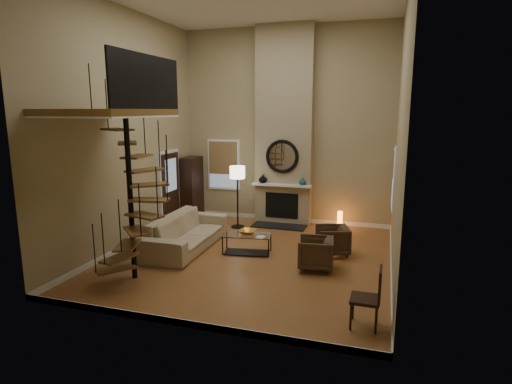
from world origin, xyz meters
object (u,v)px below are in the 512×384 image
(armchair_far, at_px, (319,253))
(coffee_table, at_px, (247,241))
(side_chair, at_px, (371,295))
(accent_lamp, at_px, (340,220))
(sofa, at_px, (187,232))
(armchair_near, at_px, (335,240))
(floor_lamp, at_px, (237,177))
(hutch, at_px, (192,187))

(armchair_far, distance_m, coffee_table, 1.79)
(side_chair, bearing_deg, accent_lamp, 101.00)
(sofa, xyz_separation_m, armchair_far, (3.20, -0.47, -0.04))
(armchair_near, distance_m, floor_lamp, 3.43)
(coffee_table, relative_size, accent_lamp, 2.32)
(coffee_table, height_order, floor_lamp, floor_lamp)
(armchair_far, bearing_deg, coffee_table, -113.25)
(armchair_far, xyz_separation_m, coffee_table, (-1.71, 0.51, -0.07))
(armchair_far, xyz_separation_m, floor_lamp, (-2.66, 2.52, 1.06))
(coffee_table, xyz_separation_m, side_chair, (2.82, -2.60, 0.24))
(hutch, bearing_deg, armchair_near, -25.13)
(sofa, height_order, coffee_table, sofa)
(accent_lamp, height_order, side_chair, side_chair)
(hutch, xyz_separation_m, armchair_near, (4.53, -2.13, -0.60))
(sofa, distance_m, floor_lamp, 2.35)
(armchair_near, height_order, floor_lamp, floor_lamp)
(armchair_far, distance_m, side_chair, 2.37)
(hutch, relative_size, armchair_far, 2.56)
(sofa, height_order, side_chair, side_chair)
(accent_lamp, bearing_deg, coffee_table, -124.28)
(hutch, xyz_separation_m, sofa, (1.11, -2.64, -0.55))
(floor_lamp, bearing_deg, sofa, -104.93)
(armchair_far, bearing_deg, armchair_near, 160.76)
(floor_lamp, bearing_deg, armchair_far, -43.43)
(armchair_near, distance_m, side_chair, 3.21)
(armchair_near, height_order, side_chair, side_chair)
(hutch, xyz_separation_m, accent_lamp, (4.40, 0.04, -0.70))
(hutch, distance_m, sofa, 2.91)
(accent_lamp, bearing_deg, hutch, -179.45)
(accent_lamp, bearing_deg, sofa, -140.84)
(coffee_table, bearing_deg, armchair_far, -16.50)
(sofa, height_order, armchair_far, sofa)
(coffee_table, bearing_deg, armchair_near, 13.75)
(armchair_far, height_order, floor_lamp, floor_lamp)
(hutch, bearing_deg, accent_lamp, 0.55)
(floor_lamp, xyz_separation_m, side_chair, (3.76, -4.61, -0.89))
(armchair_far, bearing_deg, hutch, -132.50)
(coffee_table, bearing_deg, side_chair, -42.72)
(armchair_near, relative_size, coffee_table, 0.61)
(floor_lamp, relative_size, side_chair, 1.83)
(armchair_near, distance_m, coffee_table, 1.99)
(armchair_near, bearing_deg, floor_lamp, -136.28)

